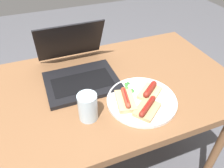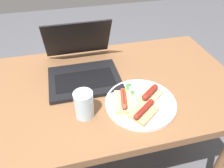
% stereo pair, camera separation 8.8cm
% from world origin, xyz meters
% --- Properties ---
extents(desk, '(1.47, 0.70, 0.70)m').
position_xyz_m(desk, '(0.00, 0.00, 0.64)').
color(desk, brown).
rests_on(desk, ground_plane).
extents(laptop, '(0.32, 0.36, 0.23)m').
position_xyz_m(laptop, '(0.05, 0.10, 0.74)').
color(laptop, black).
rests_on(laptop, desk).
extents(plate, '(0.28, 0.28, 0.02)m').
position_xyz_m(plate, '(0.24, -0.15, 0.71)').
color(plate, silver).
rests_on(plate, desk).
extents(sausage_toast_left, '(0.13, 0.12, 0.04)m').
position_xyz_m(sausage_toast_left, '(0.28, -0.13, 0.73)').
color(sausage_toast_left, tan).
rests_on(sausage_toast_left, plate).
extents(sausage_toast_middle, '(0.13, 0.12, 0.04)m').
position_xyz_m(sausage_toast_middle, '(0.23, -0.22, 0.73)').
color(sausage_toast_middle, tan).
rests_on(sausage_toast_middle, plate).
extents(sausage_toast_right, '(0.09, 0.13, 0.04)m').
position_xyz_m(sausage_toast_right, '(0.17, -0.15, 0.73)').
color(sausage_toast_right, tan).
rests_on(sausage_toast_right, plate).
extents(salad_pile, '(0.06, 0.08, 0.01)m').
position_xyz_m(salad_pile, '(0.21, -0.07, 0.72)').
color(salad_pile, '#4C8E3D').
rests_on(salad_pile, plate).
extents(drinking_glass, '(0.07, 0.07, 0.11)m').
position_xyz_m(drinking_glass, '(0.02, -0.15, 0.76)').
color(drinking_glass, silver).
rests_on(drinking_glass, desk).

